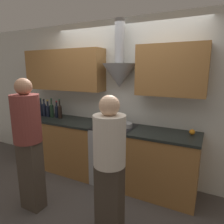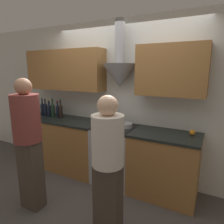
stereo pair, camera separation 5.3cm
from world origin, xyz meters
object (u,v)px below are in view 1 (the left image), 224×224
at_px(person_foreground_right, 110,161).
at_px(person_foreground_left, 28,140).
at_px(stove_range, 115,154).
at_px(wine_bottle_4, 48,110).
at_px(wine_bottle_5, 52,110).
at_px(wine_bottle_1, 37,109).
at_px(wine_bottle_2, 41,109).
at_px(mixing_bowl, 124,125).
at_px(stock_pot, 106,120).
at_px(wine_bottle_7, 60,111).
at_px(wine_bottle_6, 57,111).
at_px(orange_fruit, 192,132).
at_px(wine_bottle_0, 34,108).
at_px(wine_bottle_3, 44,109).

bearing_deg(person_foreground_right, person_foreground_left, -175.31).
xyz_separation_m(stove_range, wine_bottle_4, (-1.42, 0.02, 0.59)).
relative_size(wine_bottle_4, wine_bottle_5, 0.91).
relative_size(wine_bottle_1, wine_bottle_2, 0.91).
xyz_separation_m(wine_bottle_1, mixing_bowl, (1.85, 0.02, -0.09)).
height_order(stock_pot, person_foreground_right, person_foreground_right).
distance_m(wine_bottle_1, wine_bottle_5, 0.39).
bearing_deg(mixing_bowl, wine_bottle_1, -179.39).
height_order(wine_bottle_7, mixing_bowl, wine_bottle_7).
distance_m(wine_bottle_6, person_foreground_right, 1.95).
distance_m(wine_bottle_6, wine_bottle_7, 0.10).
xyz_separation_m(orange_fruit, person_foreground_left, (-1.81, -1.19, -0.02)).
xyz_separation_m(wine_bottle_0, wine_bottle_5, (0.48, -0.01, 0.02)).
bearing_deg(stock_pot, wine_bottle_2, 177.66).
bearing_deg(wine_bottle_5, wine_bottle_1, 179.60).
relative_size(wine_bottle_2, person_foreground_left, 0.20).
xyz_separation_m(stock_pot, person_foreground_right, (0.56, -0.97, -0.16)).
bearing_deg(stock_pot, wine_bottle_1, 178.38).
relative_size(wine_bottle_1, person_foreground_right, 0.20).
height_order(wine_bottle_0, wine_bottle_1, wine_bottle_0).
xyz_separation_m(mixing_bowl, person_foreground_left, (-0.82, -1.12, -0.02)).
height_order(stove_range, wine_bottle_1, wine_bottle_1).
bearing_deg(wine_bottle_5, mixing_bowl, 0.88).
bearing_deg(wine_bottle_6, wine_bottle_5, -163.58).
bearing_deg(mixing_bowl, wine_bottle_2, -179.87).
bearing_deg(wine_bottle_6, wine_bottle_4, -173.00).
relative_size(mixing_bowl, orange_fruit, 3.27).
relative_size(wine_bottle_6, mixing_bowl, 1.24).
bearing_deg(wine_bottle_1, wine_bottle_5, -0.40).
bearing_deg(person_foreground_left, wine_bottle_2, 129.55).
distance_m(mixing_bowl, person_foreground_left, 1.39).
relative_size(wine_bottle_3, stock_pot, 1.26).
bearing_deg(wine_bottle_4, wine_bottle_0, 179.70).
xyz_separation_m(stove_range, wine_bottle_5, (-1.32, 0.02, 0.61)).
bearing_deg(mixing_bowl, person_foreground_right, -74.83).
height_order(wine_bottle_6, wine_bottle_7, wine_bottle_7).
height_order(wine_bottle_2, wine_bottle_3, wine_bottle_2).
relative_size(wine_bottle_1, stock_pot, 1.18).
bearing_deg(wine_bottle_2, person_foreground_right, -26.88).
xyz_separation_m(wine_bottle_7, person_foreground_right, (1.55, -1.01, -0.21)).
height_order(wine_bottle_2, mixing_bowl, wine_bottle_2).
height_order(wine_bottle_4, person_foreground_left, person_foreground_left).
xyz_separation_m(wine_bottle_1, person_foreground_right, (2.13, -1.01, -0.20)).
relative_size(wine_bottle_2, stock_pot, 1.29).
height_order(wine_bottle_1, wine_bottle_3, wine_bottle_3).
relative_size(orange_fruit, person_foreground_right, 0.05).
relative_size(wine_bottle_7, person_foreground_right, 0.22).
xyz_separation_m(wine_bottle_5, wine_bottle_7, (0.19, 0.00, -0.00)).
bearing_deg(person_foreground_left, orange_fruit, 33.42).
distance_m(wine_bottle_4, wine_bottle_6, 0.19).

